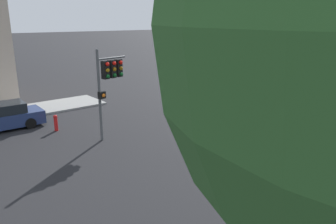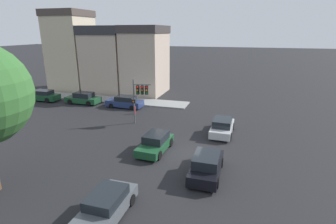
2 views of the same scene
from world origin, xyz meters
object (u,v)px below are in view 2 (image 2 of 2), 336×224
(crossing_car_1, at_px, (222,127))
(crossing_car_2, at_px, (106,206))
(parked_car_3, at_px, (12,93))
(crossing_car_3, at_px, (156,143))
(fire_hydrant, at_px, (135,110))
(crossing_car_0, at_px, (206,165))
(traffic_signal, at_px, (140,93))
(parked_car_2, at_px, (43,96))
(parked_car_0, at_px, (125,102))
(parked_car_1, at_px, (83,98))

(crossing_car_1, height_order, crossing_car_2, crossing_car_1)
(parked_car_3, bearing_deg, crossing_car_3, 157.72)
(crossing_car_1, height_order, fire_hydrant, crossing_car_1)
(crossing_car_0, bearing_deg, crossing_car_1, -2.24)
(crossing_car_3, bearing_deg, crossing_car_2, 4.47)
(traffic_signal, relative_size, fire_hydrant, 5.03)
(parked_car_2, bearing_deg, crossing_car_3, 152.51)
(crossing_car_0, bearing_deg, parked_car_2, 61.88)
(crossing_car_3, bearing_deg, parked_car_3, -109.14)
(parked_car_0, relative_size, parked_car_1, 1.01)
(crossing_car_3, bearing_deg, parked_car_1, -124.58)
(crossing_car_3, bearing_deg, fire_hydrant, -143.83)
(parked_car_0, bearing_deg, crossing_car_1, 157.64)
(parked_car_1, bearing_deg, fire_hydrant, 165.63)
(fire_hydrant, bearing_deg, parked_car_1, 74.74)
(parked_car_0, xyz_separation_m, parked_car_2, (-0.21, 12.40, 0.03))
(parked_car_1, bearing_deg, parked_car_2, 3.28)
(parked_car_0, bearing_deg, crossing_car_2, 114.46)
(traffic_signal, xyz_separation_m, crossing_car_1, (-0.55, -8.43, -2.55))
(parked_car_2, bearing_deg, parked_car_1, -177.37)
(crossing_car_3, height_order, parked_car_2, parked_car_2)
(crossing_car_0, distance_m, fire_hydrant, 15.03)
(crossing_car_1, distance_m, crossing_car_3, 7.09)
(parked_car_1, xyz_separation_m, fire_hydrant, (-2.30, -8.43, -0.23))
(traffic_signal, distance_m, fire_hydrant, 4.41)
(crossing_car_0, distance_m, crossing_car_1, 7.81)
(parked_car_1, bearing_deg, crossing_car_2, 127.33)
(crossing_car_3, relative_size, parked_car_0, 0.91)
(traffic_signal, height_order, crossing_car_0, traffic_signal)
(crossing_car_2, height_order, parked_car_3, parked_car_3)
(crossing_car_1, bearing_deg, traffic_signal, 87.80)
(crossing_car_1, xyz_separation_m, crossing_car_2, (-13.43, 4.64, -0.07))
(crossing_car_3, distance_m, parked_car_0, 13.41)
(parked_car_3, bearing_deg, parked_car_0, -179.06)
(parked_car_2, bearing_deg, crossing_car_0, 152.11)
(crossing_car_0, height_order, fire_hydrant, crossing_car_0)
(crossing_car_3, bearing_deg, parked_car_0, -140.65)
(fire_hydrant, bearing_deg, traffic_signal, -146.34)
(traffic_signal, distance_m, parked_car_3, 22.69)
(traffic_signal, relative_size, crossing_car_3, 1.09)
(parked_car_2, relative_size, parked_car_3, 1.04)
(crossing_car_1, distance_m, parked_car_2, 25.64)
(crossing_car_2, bearing_deg, parked_car_2, -132.43)
(crossing_car_1, relative_size, parked_car_2, 0.93)
(parked_car_0, distance_m, parked_car_1, 6.10)
(parked_car_0, distance_m, fire_hydrant, 3.24)
(parked_car_1, xyz_separation_m, parked_car_2, (-0.26, 6.30, -0.00))
(crossing_car_0, distance_m, crossing_car_3, 5.17)
(crossing_car_3, height_order, parked_car_1, parked_car_1)
(crossing_car_3, height_order, parked_car_0, parked_car_0)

